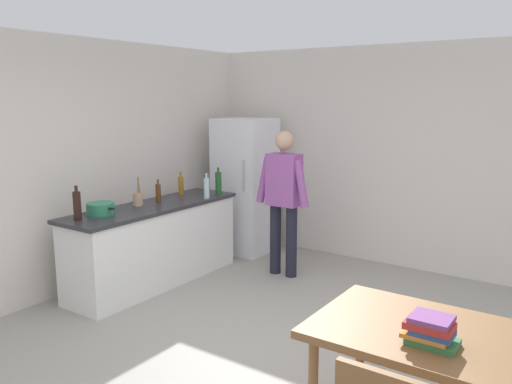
{
  "coord_description": "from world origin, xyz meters",
  "views": [
    {
      "loc": [
        2.12,
        -3.16,
        2.08
      ],
      "look_at": [
        -0.79,
        1.06,
        1.13
      ],
      "focal_mm": 36.29,
      "sensor_mm": 36.0,
      "label": 1
    }
  ],
  "objects_px": {
    "refrigerator": "(245,186)",
    "utensil_jar": "(138,199)",
    "bottle_beer_brown": "(158,193)",
    "bottle_water_clear": "(207,188)",
    "bottle_oil_amber": "(181,185)",
    "bottle_wine_green": "(218,183)",
    "book_stack": "(431,331)",
    "dining_table": "(435,345)",
    "cooking_pot": "(100,209)",
    "person": "(284,194)",
    "bottle_wine_dark": "(77,205)"
  },
  "relations": [
    {
      "from": "dining_table",
      "to": "bottle_oil_amber",
      "type": "relative_size",
      "value": 5.0
    },
    {
      "from": "refrigerator",
      "to": "bottle_wine_dark",
      "type": "xyz_separation_m",
      "value": [
        -0.18,
        -2.52,
        0.15
      ]
    },
    {
      "from": "refrigerator",
      "to": "bottle_beer_brown",
      "type": "relative_size",
      "value": 6.92
    },
    {
      "from": "person",
      "to": "refrigerator",
      "type": "bearing_deg",
      "value": 149.77
    },
    {
      "from": "cooking_pot",
      "to": "utensil_jar",
      "type": "relative_size",
      "value": 1.25
    },
    {
      "from": "dining_table",
      "to": "bottle_wine_green",
      "type": "bearing_deg",
      "value": 148.13
    },
    {
      "from": "person",
      "to": "bottle_wine_green",
      "type": "distance_m",
      "value": 0.85
    },
    {
      "from": "bottle_water_clear",
      "to": "bottle_wine_green",
      "type": "bearing_deg",
      "value": 94.35
    },
    {
      "from": "person",
      "to": "utensil_jar",
      "type": "xyz_separation_m",
      "value": [
        -1.16,
        -1.16,
        0.0
      ]
    },
    {
      "from": "person",
      "to": "book_stack",
      "type": "xyz_separation_m",
      "value": [
        2.36,
        -2.32,
        -0.15
      ]
    },
    {
      "from": "refrigerator",
      "to": "utensil_jar",
      "type": "bearing_deg",
      "value": -97.1
    },
    {
      "from": "bottle_wine_green",
      "to": "book_stack",
      "type": "xyz_separation_m",
      "value": [
        3.19,
        -2.15,
        -0.22
      ]
    },
    {
      "from": "cooking_pot",
      "to": "bottle_water_clear",
      "type": "distance_m",
      "value": 1.31
    },
    {
      "from": "utensil_jar",
      "to": "bottle_oil_amber",
      "type": "xyz_separation_m",
      "value": [
        -0.05,
        0.75,
        0.04
      ]
    },
    {
      "from": "bottle_oil_amber",
      "to": "book_stack",
      "type": "relative_size",
      "value": 0.97
    },
    {
      "from": "bottle_water_clear",
      "to": "refrigerator",
      "type": "bearing_deg",
      "value": 98.36
    },
    {
      "from": "refrigerator",
      "to": "utensil_jar",
      "type": "xyz_separation_m",
      "value": [
        -0.21,
        -1.72,
        0.08
      ]
    },
    {
      "from": "refrigerator",
      "to": "book_stack",
      "type": "relative_size",
      "value": 6.24
    },
    {
      "from": "cooking_pot",
      "to": "bottle_water_clear",
      "type": "relative_size",
      "value": 1.33
    },
    {
      "from": "person",
      "to": "cooking_pot",
      "type": "xyz_separation_m",
      "value": [
        -1.15,
        -1.68,
        -0.02
      ]
    },
    {
      "from": "bottle_beer_brown",
      "to": "bottle_wine_dark",
      "type": "bearing_deg",
      "value": -90.56
    },
    {
      "from": "bottle_beer_brown",
      "to": "bottle_water_clear",
      "type": "bearing_deg",
      "value": 56.69
    },
    {
      "from": "dining_table",
      "to": "cooking_pot",
      "type": "bearing_deg",
      "value": 172.45
    },
    {
      "from": "dining_table",
      "to": "bottle_oil_amber",
      "type": "xyz_separation_m",
      "value": [
        -3.56,
        1.73,
        0.34
      ]
    },
    {
      "from": "bottle_beer_brown",
      "to": "bottle_wine_green",
      "type": "relative_size",
      "value": 0.76
    },
    {
      "from": "book_stack",
      "to": "bottle_beer_brown",
      "type": "bearing_deg",
      "value": 157.76
    },
    {
      "from": "bottle_beer_brown",
      "to": "person",
      "type": "bearing_deg",
      "value": 38.63
    },
    {
      "from": "dining_table",
      "to": "cooking_pot",
      "type": "xyz_separation_m",
      "value": [
        -3.5,
        0.46,
        0.29
      ]
    },
    {
      "from": "cooking_pot",
      "to": "bottle_beer_brown",
      "type": "xyz_separation_m",
      "value": [
        0.03,
        0.79,
        0.05
      ]
    },
    {
      "from": "cooking_pot",
      "to": "book_stack",
      "type": "height_order",
      "value": "cooking_pot"
    },
    {
      "from": "utensil_jar",
      "to": "bottle_beer_brown",
      "type": "relative_size",
      "value": 1.23
    },
    {
      "from": "refrigerator",
      "to": "bottle_wine_dark",
      "type": "bearing_deg",
      "value": -94.1
    },
    {
      "from": "refrigerator",
      "to": "cooking_pot",
      "type": "xyz_separation_m",
      "value": [
        -0.2,
        -2.24,
        0.06
      ]
    },
    {
      "from": "person",
      "to": "cooking_pot",
      "type": "distance_m",
      "value": 2.04
    },
    {
      "from": "cooking_pot",
      "to": "refrigerator",
      "type": "bearing_deg",
      "value": 84.88
    },
    {
      "from": "bottle_wine_green",
      "to": "bottle_oil_amber",
      "type": "bearing_deg",
      "value": -147.55
    },
    {
      "from": "bottle_beer_brown",
      "to": "bottle_water_clear",
      "type": "distance_m",
      "value": 0.57
    },
    {
      "from": "book_stack",
      "to": "refrigerator",
      "type": "bearing_deg",
      "value": 139.08
    },
    {
      "from": "bottle_wine_dark",
      "to": "bottle_beer_brown",
      "type": "bearing_deg",
      "value": 89.44
    },
    {
      "from": "bottle_oil_amber",
      "to": "book_stack",
      "type": "bearing_deg",
      "value": -27.99
    },
    {
      "from": "bottle_oil_amber",
      "to": "refrigerator",
      "type": "bearing_deg",
      "value": 74.8
    },
    {
      "from": "book_stack",
      "to": "bottle_wine_green",
      "type": "bearing_deg",
      "value": 146.04
    },
    {
      "from": "person",
      "to": "bottle_beer_brown",
      "type": "distance_m",
      "value": 1.43
    },
    {
      "from": "bottle_water_clear",
      "to": "bottle_wine_dark",
      "type": "xyz_separation_m",
      "value": [
        -0.32,
        -1.55,
        0.02
      ]
    },
    {
      "from": "bottle_wine_green",
      "to": "bottle_water_clear",
      "type": "bearing_deg",
      "value": -85.65
    },
    {
      "from": "bottle_oil_amber",
      "to": "bottle_wine_green",
      "type": "bearing_deg",
      "value": 32.45
    },
    {
      "from": "refrigerator",
      "to": "person",
      "type": "bearing_deg",
      "value": -30.23
    },
    {
      "from": "bottle_water_clear",
      "to": "bottle_wine_dark",
      "type": "height_order",
      "value": "bottle_wine_dark"
    },
    {
      "from": "dining_table",
      "to": "bottle_water_clear",
      "type": "height_order",
      "value": "bottle_water_clear"
    },
    {
      "from": "bottle_wine_green",
      "to": "refrigerator",
      "type": "bearing_deg",
      "value": 99.71
    }
  ]
}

